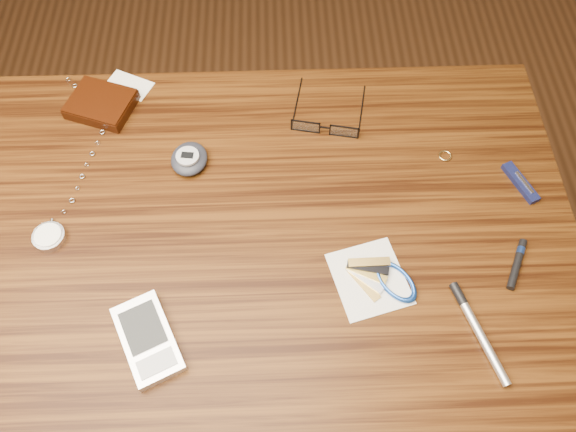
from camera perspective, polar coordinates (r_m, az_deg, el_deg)
name	(u,v)px	position (r m, az deg, el deg)	size (l,w,h in m)	color
ground	(267,371)	(1.55, -2.16, -15.43)	(3.80, 3.80, 0.00)	#472814
desk	(254,270)	(0.94, -3.46, -5.52)	(1.00, 0.70, 0.75)	#3D2009
wallet_and_card	(102,103)	(1.04, -18.39, 10.79)	(0.15, 0.15, 0.02)	black
eyeglasses	(325,126)	(0.95, 3.81, 9.10)	(0.14, 0.14, 0.03)	black
gold_ring	(445,156)	(0.96, 15.67, 5.91)	(0.02, 0.02, 0.00)	#DDBB6E
pocket_watch	(52,229)	(0.92, -22.87, -1.27)	(0.09, 0.35, 0.02)	silver
pda_phone	(148,339)	(0.80, -14.06, -12.02)	(0.11, 0.14, 0.02)	silver
pedometer	(189,159)	(0.92, -10.02, 5.76)	(0.07, 0.07, 0.03)	black
notepad_keys	(382,279)	(0.83, 9.54, -6.34)	(0.14, 0.13, 0.01)	white
pocket_knife	(520,183)	(0.97, 22.55, 3.16)	(0.05, 0.08, 0.01)	#111433
silver_pen	(475,324)	(0.83, 18.44, -10.40)	(0.06, 0.15, 0.01)	silver
black_blue_pen	(517,262)	(0.89, 22.27, -4.38)	(0.05, 0.08, 0.01)	black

